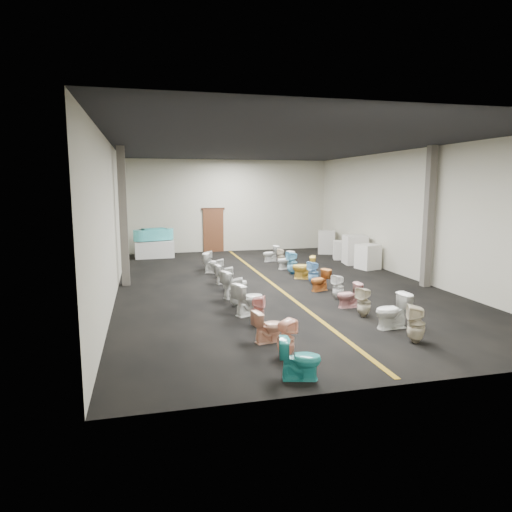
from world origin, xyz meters
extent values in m
plane|color=black|center=(0.00, 0.00, 0.00)|extent=(16.00, 16.00, 0.00)
plane|color=black|center=(0.00, 0.00, 4.50)|extent=(16.00, 16.00, 0.00)
plane|color=#B9B59E|center=(0.00, 8.00, 2.25)|extent=(10.00, 0.00, 10.00)
plane|color=#B9B59E|center=(0.00, -8.00, 2.25)|extent=(10.00, 0.00, 10.00)
plane|color=#B9B59E|center=(-5.00, 0.00, 2.25)|extent=(0.00, 16.00, 16.00)
plane|color=#B9B59E|center=(5.00, 0.00, 2.25)|extent=(0.00, 16.00, 16.00)
cube|color=#8C6814|center=(0.00, 0.00, 0.00)|extent=(0.12, 15.60, 0.01)
cube|color=#562D19|center=(-0.80, 7.94, 1.05)|extent=(1.00, 0.10, 2.10)
cube|color=#331C11|center=(-0.80, 7.95, 2.12)|extent=(1.15, 0.08, 0.10)
cube|color=#59544C|center=(-4.75, 1.00, 2.25)|extent=(0.25, 0.25, 4.50)
cube|color=#59544C|center=(4.75, -1.50, 2.25)|extent=(0.25, 0.25, 4.50)
cube|color=silver|center=(-3.71, 6.70, 0.38)|extent=(1.77, 0.96, 0.76)
cube|color=#42BABE|center=(-3.71, 6.70, 1.05)|extent=(1.35, 1.02, 0.50)
cylinder|color=#42BABE|center=(-4.27, 6.50, 1.05)|extent=(0.66, 0.66, 0.50)
cylinder|color=#42BABE|center=(-3.14, 6.89, 1.05)|extent=(0.66, 0.66, 0.50)
cube|color=teal|center=(-3.71, 6.70, 1.25)|extent=(1.09, 0.76, 0.20)
cube|color=silver|center=(4.40, 1.79, 0.48)|extent=(0.92, 0.92, 0.97)
cube|color=silver|center=(4.40, 2.95, 0.60)|extent=(0.98, 0.98, 1.20)
cube|color=silver|center=(4.40, 4.26, 0.41)|extent=(0.91, 0.91, 0.81)
cube|color=beige|center=(4.40, 6.04, 0.55)|extent=(1.00, 1.00, 1.10)
imported|color=teal|center=(-1.61, -7.38, 0.36)|extent=(0.79, 0.57, 0.73)
imported|color=#FAB093|center=(-1.55, -6.39, 0.38)|extent=(0.45, 0.45, 0.75)
imported|color=#FCBD9E|center=(-1.64, -5.46, 0.34)|extent=(0.73, 0.51, 0.69)
imported|color=pink|center=(-1.60, -4.34, 0.36)|extent=(0.43, 0.43, 0.72)
imported|color=white|center=(-1.59, -3.37, 0.42)|extent=(0.94, 0.75, 0.84)
imported|color=silver|center=(-1.75, -2.49, 0.40)|extent=(0.43, 0.42, 0.80)
imported|color=silver|center=(-1.59, -1.53, 0.41)|extent=(0.90, 0.69, 0.81)
imported|color=silver|center=(-1.63, -0.54, 0.37)|extent=(0.39, 0.39, 0.75)
imported|color=white|center=(-1.55, 0.45, 0.33)|extent=(0.71, 0.50, 0.66)
imported|color=silver|center=(-1.58, 1.42, 0.35)|extent=(0.36, 0.35, 0.69)
imported|color=white|center=(-1.63, 2.40, 0.38)|extent=(0.85, 0.68, 0.76)
imported|color=silver|center=(-1.72, 3.28, 0.36)|extent=(0.36, 0.36, 0.72)
imported|color=beige|center=(1.35, -6.23, 0.40)|extent=(0.48, 0.48, 0.81)
imported|color=white|center=(1.37, -5.24, 0.41)|extent=(0.83, 0.50, 0.82)
imported|color=beige|center=(1.17, -4.23, 0.38)|extent=(0.45, 0.45, 0.75)
imported|color=#CF8D8D|center=(1.19, -3.33, 0.34)|extent=(0.66, 0.38, 0.67)
imported|color=white|center=(1.29, -2.40, 0.36)|extent=(0.39, 0.39, 0.71)
imported|color=#CA702F|center=(1.16, -1.30, 0.34)|extent=(0.75, 0.58, 0.67)
imported|color=#81BEF0|center=(1.32, -0.32, 0.38)|extent=(0.43, 0.42, 0.77)
imported|color=yellow|center=(1.30, 0.57, 0.41)|extent=(0.93, 0.75, 0.82)
imported|color=#79C9ED|center=(1.17, 1.48, 0.43)|extent=(0.44, 0.43, 0.85)
imported|color=white|center=(1.24, 2.55, 0.35)|extent=(0.77, 0.58, 0.69)
imported|color=beige|center=(1.35, 3.47, 0.34)|extent=(0.41, 0.41, 0.68)
imported|color=white|center=(1.15, 4.40, 0.34)|extent=(0.73, 0.49, 0.68)
camera|label=1|loc=(-4.09, -14.35, 3.27)|focal=32.00mm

